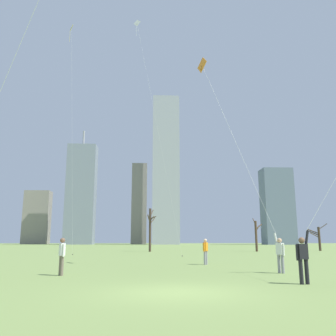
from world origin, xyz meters
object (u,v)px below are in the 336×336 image
(distant_kite_low_near_trees_yellow, at_px, (72,44))
(kite_flyer_foreground_right_teal, at_px, (330,204))
(bare_tree_rightmost, at_px, (318,237))
(distant_kite_drifting_right_white, at_px, (141,44))
(bystander_strolling_midfield, at_px, (62,254))
(bare_tree_leftmost, at_px, (256,234))
(bystander_watching_nearby, at_px, (205,250))
(bare_tree_far_right_edge, at_px, (150,228))
(kite_flyer_midfield_right_orange, at_px, (261,206))

(distant_kite_low_near_trees_yellow, bearing_deg, kite_flyer_foreground_right_teal, -59.53)
(bare_tree_rightmost, bearing_deg, distant_kite_drifting_right_white, -147.87)
(bystander_strolling_midfield, distance_m, distant_kite_drifting_right_white, 30.66)
(bare_tree_leftmost, bearing_deg, bystander_strolling_midfield, -118.67)
(kite_flyer_foreground_right_teal, xyz_separation_m, distant_kite_low_near_trees_yellow, (-16.91, 28.75, 23.01))
(bare_tree_leftmost, bearing_deg, distant_kite_drifting_right_white, -140.06)
(distant_kite_low_near_trees_yellow, height_order, distant_kite_drifting_right_white, distant_kite_low_near_trees_yellow)
(bystander_watching_nearby, relative_size, bare_tree_far_right_edge, 0.27)
(bare_tree_leftmost, bearing_deg, kite_flyer_foreground_right_teal, -102.16)
(distant_kite_low_near_trees_yellow, relative_size, bare_tree_far_right_edge, 4.84)
(bystander_watching_nearby, relative_size, bare_tree_leftmost, 0.34)
(distant_kite_drifting_right_white, relative_size, bare_tree_far_right_edge, 4.49)
(bare_tree_rightmost, bearing_deg, distant_kite_low_near_trees_yellow, -161.10)
(kite_flyer_midfield_right_orange, xyz_separation_m, bare_tree_rightmost, (19.53, 35.75, -1.24))
(kite_flyer_midfield_right_orange, bearing_deg, bare_tree_far_right_edge, 99.99)
(bystander_watching_nearby, bearing_deg, bare_tree_far_right_edge, 97.63)
(bare_tree_far_right_edge, relative_size, bare_tree_rightmost, 1.47)
(bare_tree_leftmost, relative_size, bare_tree_far_right_edge, 0.79)
(distant_kite_drifting_right_white, bearing_deg, distant_kite_low_near_trees_yellow, 153.15)
(bystander_watching_nearby, bearing_deg, kite_flyer_midfield_right_orange, -68.55)
(bare_tree_leftmost, distance_m, bare_tree_far_right_edge, 14.96)
(distant_kite_drifting_right_white, height_order, bare_tree_rightmost, distant_kite_drifting_right_white)
(bystander_watching_nearby, height_order, bare_tree_leftmost, bare_tree_leftmost)
(bare_tree_rightmost, bearing_deg, kite_flyer_midfield_right_orange, -118.65)
(bystander_watching_nearby, bearing_deg, bystander_strolling_midfield, -137.11)
(bystander_strolling_midfield, relative_size, bare_tree_leftmost, 0.34)
(kite_flyer_foreground_right_teal, height_order, bare_tree_far_right_edge, kite_flyer_foreground_right_teal)
(distant_kite_drifting_right_white, relative_size, bare_tree_rightmost, 6.58)
(bystander_strolling_midfield, relative_size, distant_kite_drifting_right_white, 0.06)
(bystander_watching_nearby, distance_m, distant_kite_drifting_right_white, 26.83)
(kite_flyer_foreground_right_teal, height_order, bare_tree_leftmost, kite_flyer_foreground_right_teal)
(bystander_strolling_midfield, height_order, distant_kite_low_near_trees_yellow, distant_kite_low_near_trees_yellow)
(kite_flyer_midfield_right_orange, relative_size, bare_tree_far_right_edge, 2.27)
(bystander_watching_nearby, bearing_deg, bare_tree_rightmost, 54.58)
(kite_flyer_midfield_right_orange, height_order, distant_kite_low_near_trees_yellow, distant_kite_low_near_trees_yellow)
(kite_flyer_midfield_right_orange, xyz_separation_m, bystander_watching_nearby, (-2.10, 5.34, -2.31))
(distant_kite_drifting_right_white, bearing_deg, bare_tree_leftmost, 39.94)
(bystander_strolling_midfield, relative_size, distant_kite_low_near_trees_yellow, 0.06)
(bare_tree_leftmost, bearing_deg, bystander_watching_nearby, -112.44)
(bystander_watching_nearby, xyz_separation_m, bare_tree_rightmost, (21.63, 30.41, 1.07))
(bare_tree_far_right_edge, bearing_deg, bystander_watching_nearby, -82.37)
(distant_kite_low_near_trees_yellow, height_order, bare_tree_leftmost, distant_kite_low_near_trees_yellow)
(bare_tree_far_right_edge, bearing_deg, bare_tree_rightmost, 6.75)
(kite_flyer_foreground_right_teal, xyz_separation_m, distant_kite_drifting_right_white, (-7.99, 24.23, 20.60))
(kite_flyer_midfield_right_orange, bearing_deg, bare_tree_rightmost, 61.35)
(bystander_watching_nearby, distance_m, distant_kite_low_near_trees_yellow, 33.84)
(bare_tree_far_right_edge, bearing_deg, bystander_strolling_midfield, -96.23)
(kite_flyer_foreground_right_teal, distance_m, bystander_strolling_midfield, 11.29)
(distant_kite_low_near_trees_yellow, distance_m, bare_tree_leftmost, 35.46)
(kite_flyer_foreground_right_teal, height_order, bystander_watching_nearby, kite_flyer_foreground_right_teal)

